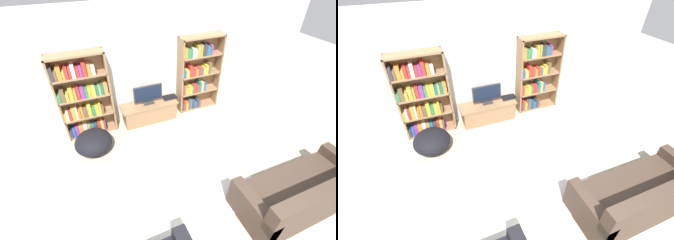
% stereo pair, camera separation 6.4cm
% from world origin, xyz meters
% --- Properties ---
extents(wall_back, '(8.80, 0.06, 2.60)m').
position_xyz_m(wall_back, '(0.00, 4.23, 1.30)').
color(wall_back, silver).
rests_on(wall_back, ground_plane).
extents(bookshelf_left, '(1.05, 0.30, 1.82)m').
position_xyz_m(bookshelf_left, '(-1.42, 4.05, 0.88)').
color(bookshelf_left, '#93704C').
rests_on(bookshelf_left, ground_plane).
extents(bookshelf_right, '(1.05, 0.30, 1.82)m').
position_xyz_m(bookshelf_right, '(1.19, 4.06, 0.90)').
color(bookshelf_right, '#93704C').
rests_on(bookshelf_right, ground_plane).
extents(tv_stand, '(1.31, 0.45, 0.46)m').
position_xyz_m(tv_stand, '(-0.06, 3.95, 0.23)').
color(tv_stand, '#8E6B47').
rests_on(tv_stand, ground_plane).
extents(television, '(0.66, 0.16, 0.45)m').
position_xyz_m(television, '(-0.06, 3.97, 0.70)').
color(television, '#2D2D33').
rests_on(television, tv_stand).
extents(laptop, '(0.35, 0.22, 0.03)m').
position_xyz_m(laptop, '(0.48, 3.99, 0.47)').
color(laptop, '#28282D').
rests_on(laptop, tv_stand).
extents(area_rug, '(2.36, 1.57, 0.02)m').
position_xyz_m(area_rug, '(-0.11, 1.90, 0.01)').
color(area_rug, white).
rests_on(area_rug, ground_plane).
extents(couch_right_sofa, '(2.08, 0.87, 0.87)m').
position_xyz_m(couch_right_sofa, '(1.40, 0.88, 0.28)').
color(couch_right_sofa, '#423328').
rests_on(couch_right_sofa, ground_plane).
extents(beanbag_ottoman, '(0.74, 0.74, 0.44)m').
position_xyz_m(beanbag_ottoman, '(-1.44, 3.41, 0.22)').
color(beanbag_ottoman, black).
rests_on(beanbag_ottoman, ground_plane).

